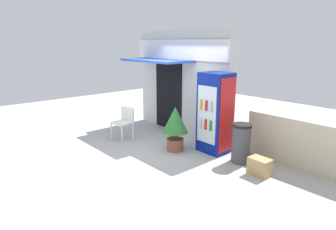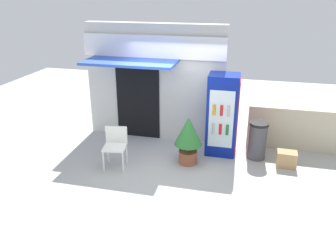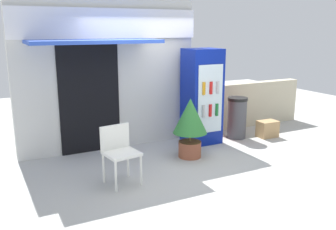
{
  "view_description": "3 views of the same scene",
  "coord_description": "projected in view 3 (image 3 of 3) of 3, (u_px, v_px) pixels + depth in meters",
  "views": [
    {
      "loc": [
        5.35,
        -4.26,
        2.57
      ],
      "look_at": [
        -0.01,
        0.42,
        0.78
      ],
      "focal_mm": 31.05,
      "sensor_mm": 36.0,
      "label": 1
    },
    {
      "loc": [
        1.5,
        -6.23,
        3.67
      ],
      "look_at": [
        -0.09,
        0.46,
        1.03
      ],
      "focal_mm": 35.53,
      "sensor_mm": 36.0,
      "label": 2
    },
    {
      "loc": [
        -2.78,
        -5.13,
        2.29
      ],
      "look_at": [
        -0.04,
        0.28,
        0.83
      ],
      "focal_mm": 38.8,
      "sensor_mm": 36.0,
      "label": 3
    }
  ],
  "objects": [
    {
      "name": "ground",
      "position": [
        177.0,
        165.0,
        6.21
      ],
      "size": [
        16.0,
        16.0,
        0.0
      ],
      "primitive_type": "plane",
      "color": "#B2B2AD"
    },
    {
      "name": "storefront_building",
      "position": [
        107.0,
        71.0,
        6.86
      ],
      "size": [
        3.49,
        1.27,
        2.9
      ],
      "color": "silver",
      "rests_on": "ground"
    },
    {
      "name": "drink_cooler",
      "position": [
        202.0,
        97.0,
        7.28
      ],
      "size": [
        0.7,
        0.65,
        1.9
      ],
      "color": "navy",
      "rests_on": "ground"
    },
    {
      "name": "plastic_chair",
      "position": [
        119.0,
        149.0,
        5.43
      ],
      "size": [
        0.54,
        0.52,
        0.87
      ],
      "color": "white",
      "rests_on": "ground"
    },
    {
      "name": "potted_plant_near_shop",
      "position": [
        190.0,
        122.0,
        6.47
      ],
      "size": [
        0.62,
        0.62,
        1.09
      ],
      "color": "#995138",
      "rests_on": "ground"
    },
    {
      "name": "trash_bin",
      "position": [
        237.0,
        118.0,
        7.69
      ],
      "size": [
        0.42,
        0.42,
        0.87
      ],
      "color": "#47474C",
      "rests_on": "ground"
    },
    {
      "name": "stone_boundary_wall",
      "position": [
        253.0,
        104.0,
        8.73
      ],
      "size": [
        2.51,
        0.24,
        1.04
      ],
      "primitive_type": "cube",
      "color": "beige",
      "rests_on": "ground"
    },
    {
      "name": "cardboard_box",
      "position": [
        267.0,
        129.0,
        7.81
      ],
      "size": [
        0.43,
        0.3,
        0.35
      ],
      "primitive_type": "cube",
      "rotation": [
        0.0,
        0.0,
        -0.04
      ],
      "color": "tan",
      "rests_on": "ground"
    }
  ]
}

